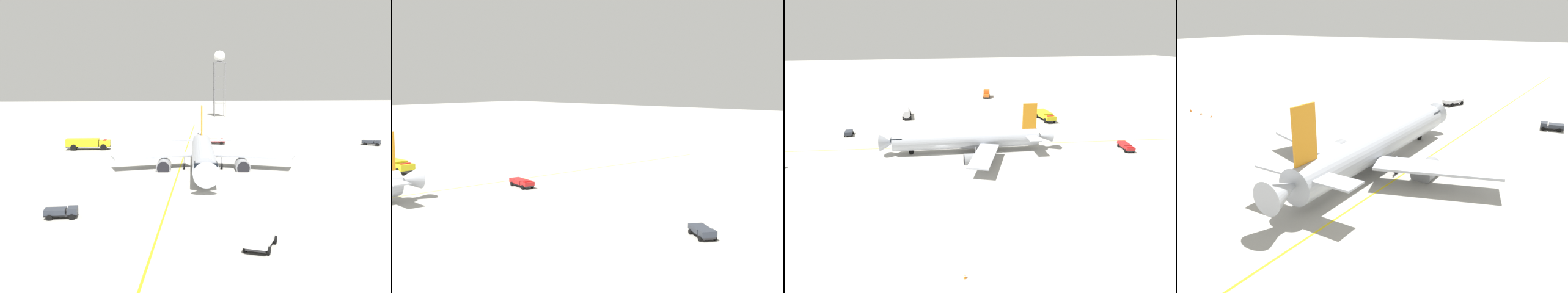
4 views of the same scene
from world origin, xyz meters
The scene contains 8 objects.
ground_plane centered at (0.00, 0.00, 0.00)m, with size 600.00×600.00×0.00m, color #ADAAA3.
airliner_main centered at (-6.25, -2.37, 2.69)m, with size 38.79×32.82×11.25m.
pushback_tug_truck centered at (34.07, -1.29, 0.80)m, with size 5.26×3.99×1.30m.
baggage_truck_truck_extra centered at (22.07, -21.90, 0.71)m, with size 2.18×3.77×1.22m.
taxiway_centreline centered at (-3.22, -7.01, 0.00)m, with size 186.33×22.98×0.01m.
safety_cone_near centered at (2.11, 37.86, 0.28)m, with size 0.36×0.36×0.55m.
safety_cone_mid centered at (2.82, 41.47, 0.28)m, with size 0.36×0.36×0.55m.
safety_cone_far centered at (3.59, 45.39, 0.28)m, with size 0.36×0.36×0.55m.
Camera 4 is at (-48.08, -22.53, 18.35)m, focal length 34.90 mm.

